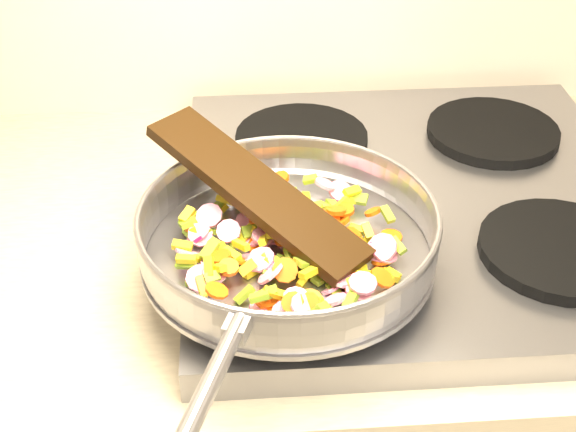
{
  "coord_description": "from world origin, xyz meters",
  "views": [
    {
      "loc": [
        -0.93,
        0.81,
        1.52
      ],
      "look_at": [
        -0.88,
        1.53,
        1.01
      ],
      "focal_mm": 50.0,
      "sensor_mm": 36.0,
      "label": 1
    }
  ],
  "objects": [
    {
      "name": "vegetable_heap",
      "position": [
        -0.88,
        1.52,
        0.98
      ],
      "size": [
        0.27,
        0.28,
        0.05
      ],
      "color": "#D6145B",
      "rests_on": "saute_pan"
    },
    {
      "name": "grate_fl",
      "position": [
        -0.84,
        1.52,
        0.95
      ],
      "size": [
        0.19,
        0.19,
        0.02
      ],
      "primitive_type": "cylinder",
      "color": "black",
      "rests_on": "cooktop"
    },
    {
      "name": "grate_bl",
      "position": [
        -0.84,
        1.81,
        0.95
      ],
      "size": [
        0.19,
        0.19,
        0.02
      ],
      "primitive_type": "cylinder",
      "color": "black",
      "rests_on": "cooktop"
    },
    {
      "name": "saute_pan",
      "position": [
        -0.88,
        1.53,
        0.99
      ],
      "size": [
        0.38,
        0.53,
        0.06
      ],
      "rotation": [
        0.0,
        0.0,
        -0.34
      ],
      "color": "#9E9EA5",
      "rests_on": "grate_fl"
    },
    {
      "name": "grate_fr",
      "position": [
        -0.56,
        1.52,
        0.95
      ],
      "size": [
        0.19,
        0.19,
        0.02
      ],
      "primitive_type": "cylinder",
      "color": "black",
      "rests_on": "cooktop"
    },
    {
      "name": "grate_br",
      "position": [
        -0.56,
        1.81,
        0.95
      ],
      "size": [
        0.19,
        0.19,
        0.02
      ],
      "primitive_type": "cylinder",
      "color": "black",
      "rests_on": "cooktop"
    },
    {
      "name": "cooktop",
      "position": [
        -0.7,
        1.67,
        0.92
      ],
      "size": [
        0.6,
        0.6,
        0.04
      ],
      "primitive_type": "cube",
      "color": "#939399",
      "rests_on": "counter_top"
    },
    {
      "name": "wooden_spatula",
      "position": [
        -0.91,
        1.57,
        1.02
      ],
      "size": [
        0.25,
        0.26,
        0.09
      ],
      "primitive_type": "cube",
      "rotation": [
        0.0,
        -0.25,
        2.34
      ],
      "color": "black",
      "rests_on": "saute_pan"
    }
  ]
}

